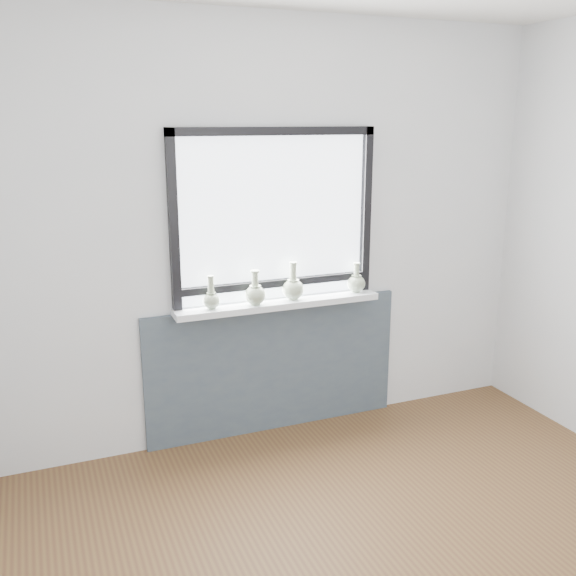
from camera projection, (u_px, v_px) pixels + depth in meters
name	position (u px, v px, depth m)	size (l,w,h in m)	color
back_wall	(272.00, 235.00, 3.98)	(3.60, 0.02, 2.60)	silver
apron_panel	(275.00, 367.00, 4.17)	(1.70, 0.03, 0.86)	#45535B
windowsill	(278.00, 304.00, 3.99)	(1.32, 0.18, 0.04)	white
window	(274.00, 213.00, 3.91)	(1.30, 0.06, 1.05)	black
vase_a	(211.00, 298.00, 3.80)	(0.10, 0.10, 0.20)	#A6B896
vase_b	(255.00, 293.00, 3.89)	(0.13, 0.13, 0.21)	#A6B896
vase_c	(293.00, 288.00, 4.00)	(0.14, 0.14, 0.24)	#A6B896
vase_d	(356.00, 282.00, 4.18)	(0.12, 0.12, 0.19)	#A6B896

